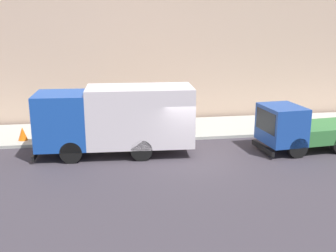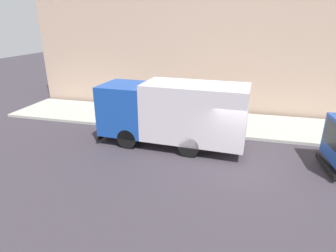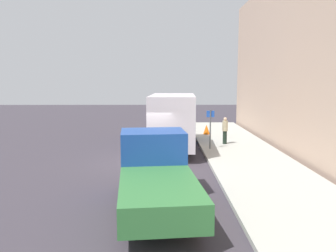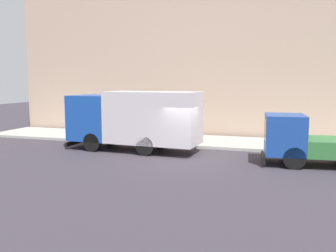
# 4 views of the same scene
# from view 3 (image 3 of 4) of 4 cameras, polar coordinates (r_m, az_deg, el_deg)

# --- Properties ---
(ground) EXTENTS (80.00, 80.00, 0.00)m
(ground) POSITION_cam_3_polar(r_m,az_deg,el_deg) (16.66, -3.63, -6.29)
(ground) COLOR #39333C
(sidewalk) EXTENTS (4.22, 30.00, 0.16)m
(sidewalk) POSITION_cam_3_polar(r_m,az_deg,el_deg) (17.15, 13.78, -5.82)
(sidewalk) COLOR #ACACA3
(sidewalk) RESTS_ON ground
(building_facade) EXTENTS (0.50, 30.00, 10.21)m
(building_facade) POSITION_cam_3_polar(r_m,az_deg,el_deg) (17.57, 22.74, 10.64)
(building_facade) COLOR tan
(building_facade) RESTS_ON ground
(large_utility_truck) EXTENTS (2.72, 7.43, 3.22)m
(large_utility_truck) POSITION_cam_3_polar(r_m,az_deg,el_deg) (19.65, 0.88, 1.15)
(large_utility_truck) COLOR #1948A7
(large_utility_truck) RESTS_ON ground
(small_flatbed_truck) EXTENTS (2.71, 5.66, 2.27)m
(small_flatbed_truck) POSITION_cam_3_polar(r_m,az_deg,el_deg) (10.89, -2.06, -7.96)
(small_flatbed_truck) COLOR #1B4398
(small_flatbed_truck) RESTS_ON ground
(pedestrian_walking) EXTENTS (0.43, 0.43, 1.62)m
(pedestrian_walking) POSITION_cam_3_polar(r_m,az_deg,el_deg) (21.02, 9.47, -0.64)
(pedestrian_walking) COLOR black
(pedestrian_walking) RESTS_ON sidewalk
(traffic_cone_orange) EXTENTS (0.48, 0.48, 0.69)m
(traffic_cone_orange) POSITION_cam_3_polar(r_m,az_deg,el_deg) (24.69, 6.44, -0.56)
(traffic_cone_orange) COLOR orange
(traffic_cone_orange) RESTS_ON sidewalk
(street_sign_post) EXTENTS (0.44, 0.08, 2.22)m
(street_sign_post) POSITION_cam_3_polar(r_m,az_deg,el_deg) (19.34, 7.07, 0.10)
(street_sign_post) COLOR #4C5156
(street_sign_post) RESTS_ON sidewalk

